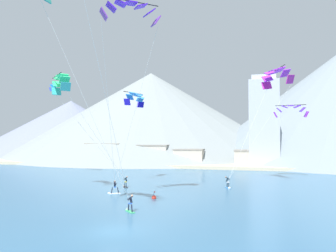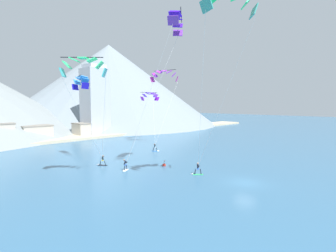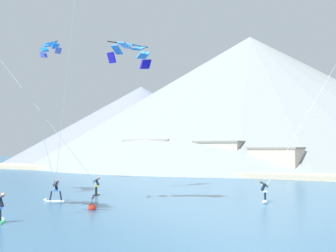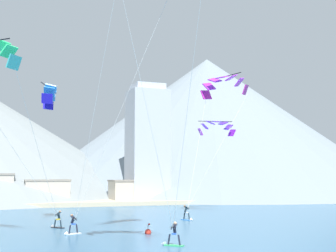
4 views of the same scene
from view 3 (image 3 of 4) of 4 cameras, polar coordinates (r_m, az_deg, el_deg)
The scene contains 13 objects.
kitesurfer_near_lead at distance 28.25m, azimuth -19.78°, elevation -9.97°, with size 1.51×1.51×1.77m.
kitesurfer_near_trail at distance 38.35m, azimuth -13.80°, elevation -8.10°, with size 1.70×1.24×1.76m.
kitesurfer_mid_center at distance 36.84m, azimuth 11.67°, elevation -8.33°, with size 0.98×1.77×1.76m.
kitesurfer_far_left at distance 42.63m, azimuth -8.68°, elevation -7.66°, with size 1.36×1.64×1.71m.
parafoil_kite_distant_low_drift at distance 63.87m, azimuth -14.18°, elevation 9.27°, with size 4.28×1.85×1.75m.
parafoil_kite_distant_mid_solo at distance 47.71m, azimuth -4.61°, elevation 9.00°, with size 2.07×5.38×2.36m.
race_marker_buoy at distance 32.49m, azimuth -9.25°, elevation -9.80°, with size 0.56×0.56×1.02m.
shoreline_strip at distance 68.62m, azimuth 16.28°, elevation -5.83°, with size 180.00×10.00×0.70m, color #BCAD8E.
shore_building_harbour_front at distance 72.14m, azimuth 13.06°, elevation -4.26°, with size 7.62×4.54×4.35m.
shore_building_promenade_mid at distance 84.15m, azimuth -1.53°, elevation -3.63°, with size 10.01×6.87×5.74m.
shore_building_quay_west at distance 76.78m, azimuth 6.73°, elevation -3.83°, with size 8.20×5.94×5.38m.
mountain_peak_west_ridge at distance 121.32m, azimuth 10.03°, elevation 3.09°, with size 109.44×109.44×32.89m.
mountain_peak_east_shoulder at distance 142.46m, azimuth -3.31°, elevation 0.21°, with size 80.59×80.59×23.06m.
Camera 3 is at (21.44, -9.66, 4.15)m, focal length 50.00 mm.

